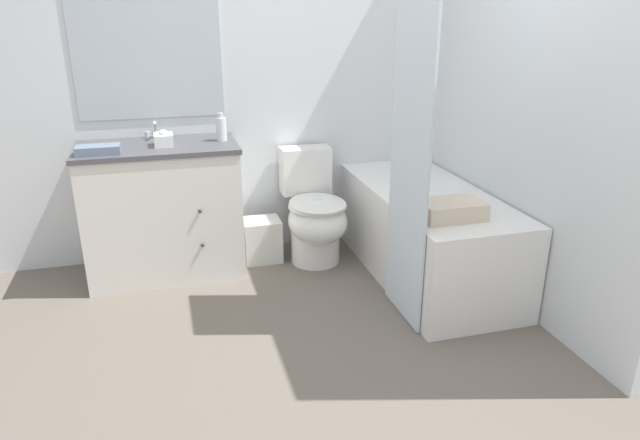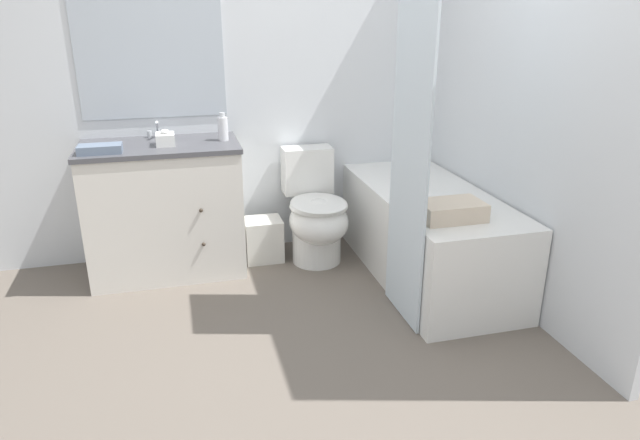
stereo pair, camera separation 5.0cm
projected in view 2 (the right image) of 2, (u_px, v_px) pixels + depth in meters
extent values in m
plane|color=#6B6056|center=(335.00, 378.00, 2.71)|extent=(14.00, 14.00, 0.00)
cube|color=silver|center=(266.00, 71.00, 3.83)|extent=(8.00, 0.05, 2.50)
cube|color=#B2BCC6|center=(149.00, 43.00, 3.56)|extent=(0.91, 0.01, 0.93)
cube|color=silver|center=(502.00, 81.00, 3.34)|extent=(0.05, 2.69, 2.50)
cube|color=silver|center=(165.00, 212.00, 3.68)|extent=(0.96, 0.53, 0.83)
cube|color=#4C4C51|center=(159.00, 146.00, 3.53)|extent=(0.98, 0.55, 0.03)
cylinder|color=white|center=(159.00, 153.00, 3.55)|extent=(0.33, 0.33, 0.10)
sphere|color=#382D23|center=(201.00, 210.00, 3.45)|extent=(0.02, 0.02, 0.02)
sphere|color=#382D23|center=(204.00, 244.00, 3.53)|extent=(0.02, 0.02, 0.02)
cylinder|color=silver|center=(158.00, 134.00, 3.71)|extent=(0.04, 0.04, 0.04)
cylinder|color=silver|center=(157.00, 126.00, 3.65)|extent=(0.02, 0.11, 0.09)
cylinder|color=silver|center=(150.00, 134.00, 3.69)|extent=(0.03, 0.03, 0.04)
cylinder|color=silver|center=(167.00, 133.00, 3.72)|extent=(0.03, 0.03, 0.04)
cylinder|color=white|center=(317.00, 245.00, 3.92)|extent=(0.33, 0.33, 0.23)
ellipsoid|color=white|center=(319.00, 221.00, 3.80)|extent=(0.39, 0.47, 0.29)
torus|color=white|center=(319.00, 206.00, 3.76)|extent=(0.39, 0.39, 0.04)
cube|color=white|center=(307.00, 170.00, 4.00)|extent=(0.34, 0.18, 0.32)
ellipsoid|color=white|center=(319.00, 203.00, 3.75)|extent=(0.37, 0.44, 0.02)
cube|color=white|center=(427.00, 234.00, 3.66)|extent=(0.67, 1.53, 0.57)
cube|color=#ACB1B2|center=(430.00, 193.00, 3.56)|extent=(0.55, 1.41, 0.01)
cube|color=silver|center=(411.00, 142.00, 2.93)|extent=(0.01, 0.46, 1.99)
cube|color=silver|center=(263.00, 240.00, 3.94)|extent=(0.25, 0.22, 0.30)
cube|color=white|center=(165.00, 139.00, 3.49)|extent=(0.11, 0.15, 0.07)
ellipsoid|color=white|center=(165.00, 131.00, 3.47)|extent=(0.05, 0.04, 0.03)
cylinder|color=silver|center=(223.00, 129.00, 3.60)|extent=(0.07, 0.07, 0.15)
cylinder|color=silver|center=(222.00, 115.00, 3.57)|extent=(0.04, 0.04, 0.03)
cube|color=slate|center=(100.00, 149.00, 3.30)|extent=(0.25, 0.13, 0.05)
cube|color=beige|center=(451.00, 210.00, 3.09)|extent=(0.35, 0.23, 0.10)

